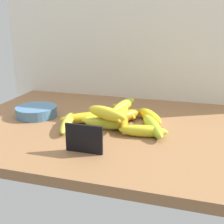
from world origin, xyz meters
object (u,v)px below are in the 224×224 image
(fruit_bowl, at_px, (36,111))
(banana_12, at_px, (124,105))
(banana_11, at_px, (122,113))
(banana_9, at_px, (88,117))
(banana_2, at_px, (68,122))
(chalkboard_sign, at_px, (84,140))
(banana_3, at_px, (143,131))
(banana_5, at_px, (150,116))
(banana_0, at_px, (123,123))
(banana_4, at_px, (153,126))
(banana_8, at_px, (105,116))
(banana_1, at_px, (105,123))
(banana_10, at_px, (106,113))
(banana_7, at_px, (126,116))
(banana_6, at_px, (123,111))

(fruit_bowl, height_order, banana_12, banana_12)
(fruit_bowl, distance_m, banana_11, 0.35)
(banana_9, relative_size, banana_11, 1.09)
(banana_2, bearing_deg, chalkboard_sign, -52.34)
(banana_2, height_order, banana_9, banana_9)
(banana_3, bearing_deg, banana_5, 91.17)
(banana_5, bearing_deg, fruit_bowl, -172.11)
(banana_0, xyz_separation_m, banana_4, (0.11, -0.01, 0.00))
(banana_0, distance_m, banana_12, 0.08)
(banana_4, height_order, banana_8, banana_4)
(banana_5, xyz_separation_m, banana_12, (-0.09, -0.02, 0.04))
(banana_3, distance_m, banana_4, 0.05)
(banana_4, xyz_separation_m, banana_8, (-0.19, 0.06, -0.00))
(banana_2, relative_size, banana_4, 0.98)
(banana_3, relative_size, banana_5, 0.99)
(banana_1, distance_m, banana_10, 0.04)
(banana_7, height_order, banana_12, banana_12)
(banana_3, bearing_deg, banana_0, 143.42)
(chalkboard_sign, distance_m, banana_2, 0.21)
(banana_1, relative_size, banana_5, 0.98)
(banana_0, bearing_deg, banana_7, 94.84)
(banana_4, bearing_deg, banana_3, -115.01)
(banana_8, bearing_deg, banana_3, -33.24)
(banana_6, bearing_deg, banana_3, -58.78)
(banana_3, bearing_deg, chalkboard_sign, -130.87)
(banana_7, height_order, banana_10, banana_10)
(banana_6, bearing_deg, chalkboard_sign, -94.18)
(fruit_bowl, xyz_separation_m, banana_12, (0.34, 0.04, 0.04))
(chalkboard_sign, relative_size, banana_11, 0.60)
(banana_6, xyz_separation_m, banana_11, (0.03, -0.13, 0.04))
(banana_6, relative_size, banana_9, 0.94)
(banana_5, distance_m, banana_11, 0.12)
(banana_11, bearing_deg, banana_1, -147.59)
(chalkboard_sign, distance_m, banana_5, 0.34)
(chalkboard_sign, relative_size, banana_2, 0.56)
(fruit_bowl, relative_size, banana_7, 0.98)
(banana_8, height_order, banana_9, same)
(banana_3, relative_size, banana_12, 0.91)
(banana_1, height_order, banana_2, banana_1)
(banana_1, bearing_deg, chalkboard_sign, -90.87)
(banana_9, bearing_deg, banana_2, -126.14)
(banana_0, height_order, banana_7, banana_7)
(banana_3, distance_m, banana_7, 0.15)
(banana_0, height_order, banana_4, banana_4)
(banana_3, height_order, banana_5, banana_5)
(banana_10, bearing_deg, chalkboard_sign, -93.21)
(banana_4, xyz_separation_m, banana_12, (-0.12, 0.07, 0.04))
(banana_4, bearing_deg, banana_12, 147.72)
(banana_7, xyz_separation_m, banana_11, (0.00, -0.06, 0.03))
(chalkboard_sign, relative_size, banana_6, 0.59)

